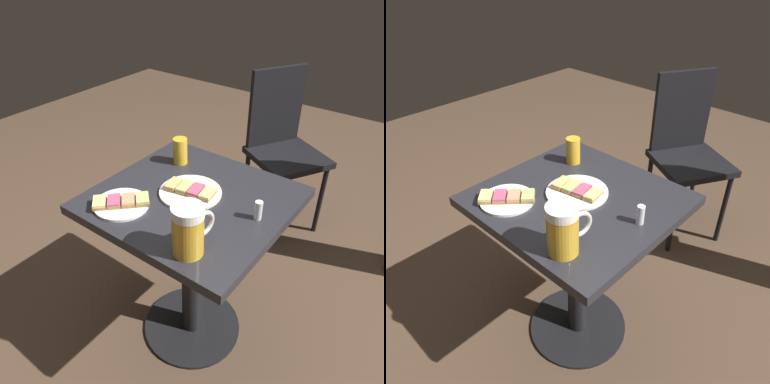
% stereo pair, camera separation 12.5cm
% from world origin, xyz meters
% --- Properties ---
extents(ground_plane, '(6.00, 6.00, 0.00)m').
position_xyz_m(ground_plane, '(0.00, 0.00, 0.00)').
color(ground_plane, '#4C3828').
extents(cafe_table, '(0.67, 0.64, 0.74)m').
position_xyz_m(cafe_table, '(0.00, 0.00, 0.55)').
color(cafe_table, black).
rests_on(cafe_table, ground_plane).
extents(plate_near, '(0.23, 0.23, 0.03)m').
position_xyz_m(plate_near, '(-0.02, 0.01, 0.75)').
color(plate_near, white).
rests_on(plate_near, cafe_table).
extents(plate_far, '(0.19, 0.19, 0.03)m').
position_xyz_m(plate_far, '(-0.16, -0.19, 0.75)').
color(plate_far, white).
rests_on(plate_far, cafe_table).
extents(beer_mug, '(0.10, 0.15, 0.16)m').
position_xyz_m(beer_mug, '(0.17, -0.23, 0.82)').
color(beer_mug, gold).
rests_on(beer_mug, cafe_table).
extents(beer_glass_small, '(0.06, 0.06, 0.11)m').
position_xyz_m(beer_glass_small, '(-0.19, 0.17, 0.79)').
color(beer_glass_small, gold).
rests_on(beer_glass_small, cafe_table).
extents(salt_shaker, '(0.03, 0.03, 0.07)m').
position_xyz_m(salt_shaker, '(0.25, 0.03, 0.77)').
color(salt_shaker, silver).
rests_on(salt_shaker, cafe_table).
extents(cafe_chair, '(0.52, 0.52, 0.94)m').
position_xyz_m(cafe_chair, '(-0.09, 0.99, 0.54)').
color(cafe_chair, black).
rests_on(cafe_chair, ground_plane).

